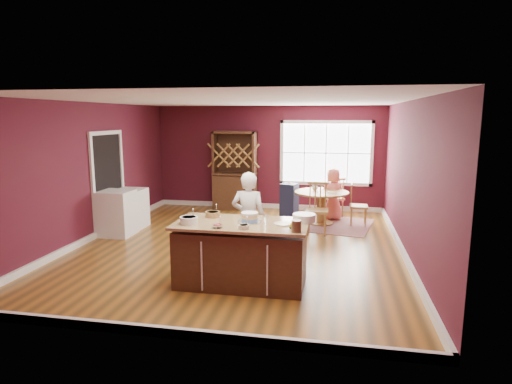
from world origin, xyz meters
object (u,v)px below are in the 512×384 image
at_px(chair_north, 334,196).
at_px(washer, 117,213).
at_px(baker, 249,219).
at_px(chair_south, 317,208).
at_px(dining_table, 321,201).
at_px(layer_cake, 250,217).
at_px(high_chair, 289,200).
at_px(kitchen_island, 242,255).
at_px(dryer, 131,208).
at_px(seated_woman, 333,194).
at_px(toddler, 290,186).
at_px(chair_east, 359,204).
at_px(hutch, 235,171).

xyz_separation_m(chair_north, washer, (-4.38, -2.59, -0.02)).
bearing_deg(baker, chair_south, -113.31).
bearing_deg(dining_table, chair_south, -93.72).
xyz_separation_m(chair_south, washer, (-4.04, -0.86, -0.08)).
relative_size(layer_cake, high_chair, 0.39).
bearing_deg(high_chair, kitchen_island, -77.09).
height_order(chair_south, dryer, chair_south).
xyz_separation_m(dining_table, layer_cake, (-0.90, -3.75, 0.46)).
height_order(seated_woman, high_chair, seated_woman).
height_order(high_chair, toddler, toddler).
height_order(chair_east, toddler, chair_east).
relative_size(layer_cake, washer, 0.37).
bearing_deg(kitchen_island, chair_north, 74.45).
relative_size(kitchen_island, washer, 2.05).
bearing_deg(baker, high_chair, -92.82).
xyz_separation_m(baker, hutch, (-1.23, 4.20, 0.25)).
bearing_deg(washer, high_chair, 32.23).
distance_m(baker, chair_north, 4.09).
bearing_deg(seated_woman, washer, 7.96).
bearing_deg(toddler, high_chair, 140.83).
relative_size(chair_east, hutch, 0.47).
height_order(kitchen_island, dryer, kitchen_island).
xyz_separation_m(high_chair, toddler, (0.02, -0.02, 0.36)).
xyz_separation_m(chair_east, seated_woman, (-0.58, 0.43, 0.13)).
height_order(kitchen_island, baker, baker).
bearing_deg(chair_east, dining_table, 92.16).
bearing_deg(kitchen_island, dryer, 138.69).
relative_size(dining_table, hutch, 0.60).
bearing_deg(chair_south, high_chair, 119.98).
relative_size(baker, layer_cake, 4.48).
bearing_deg(chair_north, toddler, -1.51).
height_order(kitchen_island, washer, washer).
distance_m(chair_south, seated_woman, 1.36).
xyz_separation_m(chair_south, high_chair, (-0.71, 1.24, -0.10)).
bearing_deg(hutch, dryer, -128.01).
bearing_deg(high_chair, chair_south, -43.85).
bearing_deg(hutch, baker, -73.74).
relative_size(chair_north, toddler, 3.75).
relative_size(dining_table, chair_east, 1.27).
xyz_separation_m(chair_south, hutch, (-2.24, 2.08, 0.48)).
distance_m(high_chair, toddler, 0.37).
bearing_deg(toddler, dining_table, -25.02).
xyz_separation_m(dining_table, chair_south, (-0.06, -0.88, 0.01)).
relative_size(seated_woman, dryer, 1.43).
height_order(chair_east, chair_north, chair_north).
bearing_deg(high_chair, layer_cake, -75.61).
bearing_deg(hutch, dining_table, -27.72).
xyz_separation_m(chair_south, dryer, (-4.04, -0.22, -0.11)).
bearing_deg(layer_cake, toddler, 87.84).
xyz_separation_m(chair_south, toddler, (-0.69, 1.23, 0.27)).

